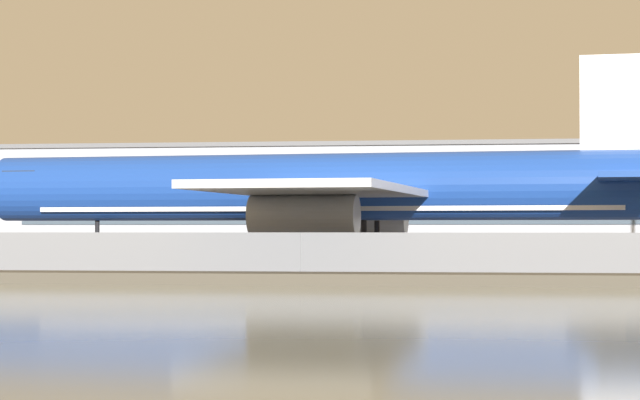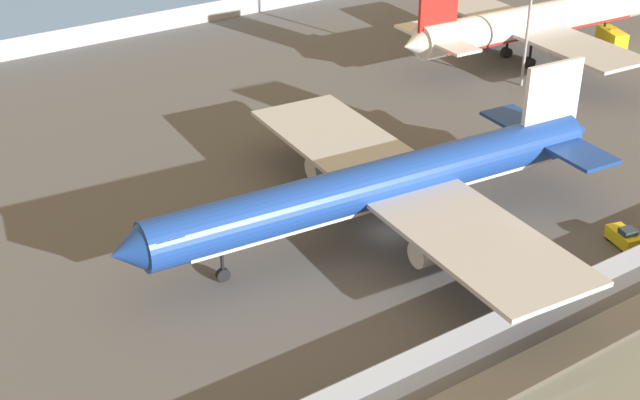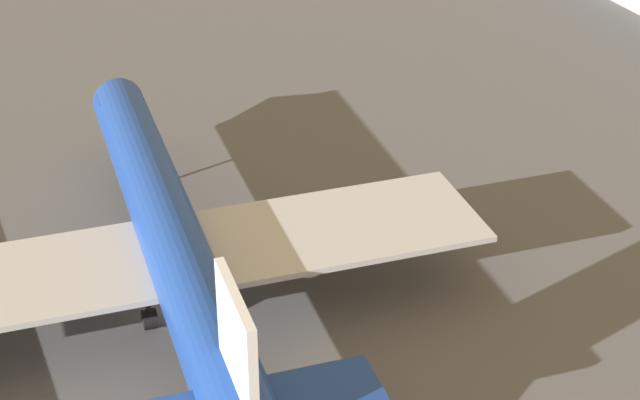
{
  "view_description": "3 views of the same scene",
  "coord_description": "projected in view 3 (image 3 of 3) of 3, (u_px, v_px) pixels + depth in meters",
  "views": [
    {
      "loc": [
        9.07,
        -75.27,
        2.45
      ],
      "look_at": [
        -1.49,
        1.51,
        4.25
      ],
      "focal_mm": 70.0,
      "sensor_mm": 36.0,
      "label": 1
    },
    {
      "loc": [
        -43.1,
        -52.24,
        40.2
      ],
      "look_at": [
        -4.25,
        4.68,
        2.4
      ],
      "focal_mm": 50.0,
      "sensor_mm": 36.0,
      "label": 2
    },
    {
      "loc": [
        56.93,
        -13.98,
        41.56
      ],
      "look_at": [
        -3.06,
        11.74,
        3.72
      ],
      "focal_mm": 60.0,
      "sensor_mm": 36.0,
      "label": 3
    }
  ],
  "objects": [
    {
      "name": "ground_plane",
      "position": [
        176.0,
        305.0,
        70.87
      ],
      "size": [
        500.0,
        500.0,
        0.0
      ],
      "primitive_type": "plane",
      "color": "#565659"
    },
    {
      "name": "cargo_jet_blue",
      "position": [
        171.0,
        240.0,
        68.78
      ],
      "size": [
        47.29,
        41.2,
        12.68
      ],
      "color": "#193D93",
      "rests_on": "ground"
    }
  ]
}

